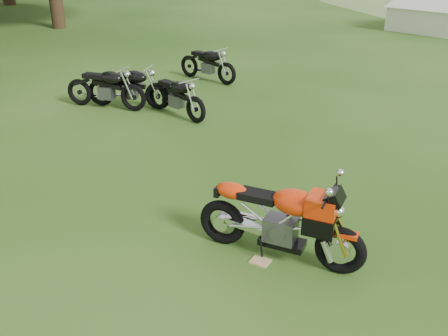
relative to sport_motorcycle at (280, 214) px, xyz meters
The scene contains 8 objects.
ground 1.07m from the sport_motorcycle, behind, with size 120.00×120.00×0.00m, color #1A3E0D.
treeline 25.80m from the sport_motorcycle, 144.05° to the left, with size 28.00×32.00×14.00m, color black, non-canonical shape.
sport_motorcycle is the anchor object (origin of this frame).
plywood_board 0.64m from the sport_motorcycle, 122.93° to the right, with size 0.23×0.18×0.02m, color tan.
vintage_moto_a 6.52m from the sport_motorcycle, 144.09° to the left, with size 1.92×0.44×1.01m, color black, non-canonical shape.
vintage_moto_b 6.72m from the sport_motorcycle, 148.26° to the left, with size 1.92×0.44×1.01m, color black, non-canonical shape.
vintage_moto_c 5.56m from the sport_motorcycle, 136.30° to the left, with size 1.78×0.41×0.94m, color black, non-canonical shape.
vintage_moto_d 8.30m from the sport_motorcycle, 126.20° to the left, with size 1.85×0.43×0.98m, color black, non-canonical shape.
Camera 1 is at (2.74, -4.92, 3.55)m, focal length 40.00 mm.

